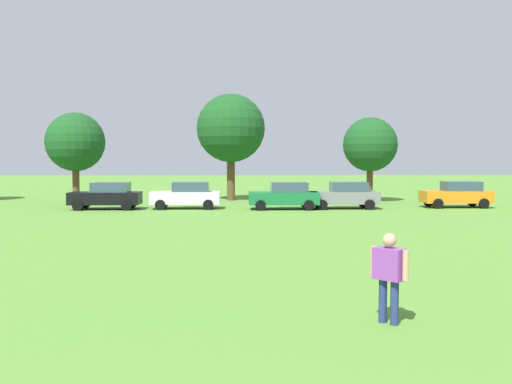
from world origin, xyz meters
name	(u,v)px	position (x,y,z in m)	size (l,w,h in m)	color
ground_plane	(219,216)	(0.00, 30.00, 0.00)	(160.00, 160.00, 0.00)	#568C33
adult_bystander	(389,270)	(3.80, 9.33, 1.03)	(0.62, 0.63, 1.73)	navy
parked_car_black_0	(107,196)	(-7.07, 34.60, 0.86)	(4.30, 2.02, 1.68)	black
parked_car_white_1	(187,195)	(-2.15, 34.89, 0.86)	(4.30, 2.02, 1.68)	white
parked_car_green_2	(285,196)	(3.96, 34.26, 0.86)	(4.30, 2.02, 1.68)	#196B38
parked_car_gray_3	(345,195)	(7.75, 34.60, 0.86)	(4.30, 2.02, 1.68)	slate
parked_car_orange_4	(457,194)	(15.15, 35.23, 0.86)	(4.30, 2.02, 1.68)	orange
tree_left	(75,142)	(-10.14, 39.03, 4.27)	(4.06, 4.06, 6.32)	brown
tree_right	(231,129)	(0.56, 42.24, 5.40)	(5.13, 5.13, 8.00)	brown
tree_far_right	(370,145)	(10.70, 40.48, 4.15)	(3.94, 3.94, 6.15)	brown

